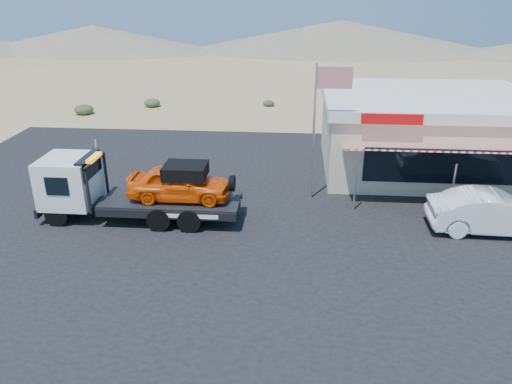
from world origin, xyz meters
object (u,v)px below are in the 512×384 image
white_sedan (494,213)px  flagpole (320,117)px  tow_truck (135,186)px  jerky_store (424,131)px

white_sedan → flagpole: flagpole is taller
tow_truck → jerky_store: 14.87m
white_sedan → jerky_store: jerky_store is taller
tow_truck → flagpole: flagpole is taller
tow_truck → white_sedan: tow_truck is taller
jerky_store → flagpole: bearing=-141.2°
tow_truck → white_sedan: size_ratio=1.63×
tow_truck → white_sedan: (14.17, -0.07, -0.61)m
white_sedan → flagpole: size_ratio=0.81×
white_sedan → jerky_store: (-1.16, 7.26, 1.17)m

